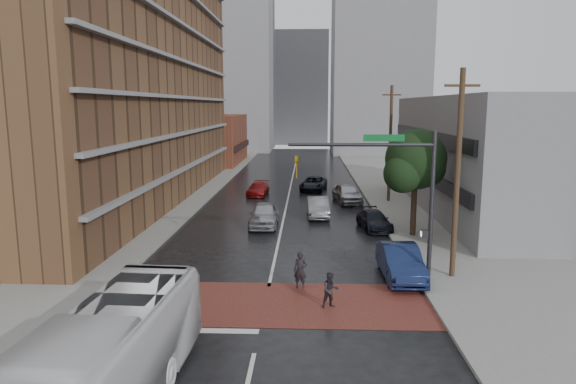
# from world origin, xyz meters

# --- Properties ---
(ground) EXTENTS (160.00, 160.00, 0.00)m
(ground) POSITION_xyz_m (0.00, 0.00, 0.00)
(ground) COLOR black
(ground) RESTS_ON ground
(crosswalk) EXTENTS (14.00, 5.00, 0.02)m
(crosswalk) POSITION_xyz_m (0.00, 0.50, 0.01)
(crosswalk) COLOR maroon
(crosswalk) RESTS_ON ground
(sidewalk_west) EXTENTS (9.00, 90.00, 0.15)m
(sidewalk_west) POSITION_xyz_m (-11.50, 25.00, 0.07)
(sidewalk_west) COLOR gray
(sidewalk_west) RESTS_ON ground
(sidewalk_east) EXTENTS (9.00, 90.00, 0.15)m
(sidewalk_east) POSITION_xyz_m (11.50, 25.00, 0.07)
(sidewalk_east) COLOR gray
(sidewalk_east) RESTS_ON ground
(apartment_block) EXTENTS (10.00, 44.00, 28.00)m
(apartment_block) POSITION_xyz_m (-14.00, 24.00, 14.00)
(apartment_block) COLOR brown
(apartment_block) RESTS_ON ground
(storefront_west) EXTENTS (8.00, 16.00, 7.00)m
(storefront_west) POSITION_xyz_m (-12.00, 54.00, 3.50)
(storefront_west) COLOR brown
(storefront_west) RESTS_ON ground
(building_east) EXTENTS (11.00, 26.00, 9.00)m
(building_east) POSITION_xyz_m (16.50, 20.00, 4.50)
(building_east) COLOR gray
(building_east) RESTS_ON ground
(distant_tower_west) EXTENTS (18.00, 16.00, 32.00)m
(distant_tower_west) POSITION_xyz_m (-14.00, 78.00, 16.00)
(distant_tower_west) COLOR gray
(distant_tower_west) RESTS_ON ground
(distant_tower_east) EXTENTS (16.00, 14.00, 36.00)m
(distant_tower_east) POSITION_xyz_m (14.00, 72.00, 18.00)
(distant_tower_east) COLOR gray
(distant_tower_east) RESTS_ON ground
(distant_tower_center) EXTENTS (12.00, 10.00, 24.00)m
(distant_tower_center) POSITION_xyz_m (0.00, 95.00, 12.00)
(distant_tower_center) COLOR gray
(distant_tower_center) RESTS_ON ground
(street_tree) EXTENTS (4.20, 4.10, 6.90)m
(street_tree) POSITION_xyz_m (8.52, 12.03, 4.73)
(street_tree) COLOR #332319
(street_tree) RESTS_ON ground
(signal_mast) EXTENTS (6.50, 0.30, 7.20)m
(signal_mast) POSITION_xyz_m (5.85, 2.50, 4.73)
(signal_mast) COLOR #2D2D33
(signal_mast) RESTS_ON ground
(utility_pole_near) EXTENTS (1.60, 0.26, 10.00)m
(utility_pole_near) POSITION_xyz_m (8.80, 4.00, 5.14)
(utility_pole_near) COLOR #473321
(utility_pole_near) RESTS_ON ground
(utility_pole_far) EXTENTS (1.60, 0.26, 10.00)m
(utility_pole_far) POSITION_xyz_m (8.80, 24.00, 5.14)
(utility_pole_far) COLOR #473321
(utility_pole_far) RESTS_ON ground
(transit_bus) EXTENTS (3.15, 11.04, 3.04)m
(transit_bus) POSITION_xyz_m (-3.57, -8.27, 1.52)
(transit_bus) COLOR silver
(transit_bus) RESTS_ON ground
(pedestrian_a) EXTENTS (0.69, 0.53, 1.71)m
(pedestrian_a) POSITION_xyz_m (1.47, 2.40, 0.85)
(pedestrian_a) COLOR black
(pedestrian_a) RESTS_ON ground
(pedestrian_b) EXTENTS (0.86, 0.76, 1.50)m
(pedestrian_b) POSITION_xyz_m (2.75, 0.14, 0.75)
(pedestrian_b) COLOR #272127
(pedestrian_b) RESTS_ON ground
(car_travel_a) EXTENTS (1.96, 4.81, 1.63)m
(car_travel_a) POSITION_xyz_m (-1.25, 14.67, 0.82)
(car_travel_a) COLOR #ACAFB4
(car_travel_a) RESTS_ON ground
(car_travel_b) EXTENTS (1.74, 4.53, 1.47)m
(car_travel_b) POSITION_xyz_m (2.57, 17.83, 0.74)
(car_travel_b) COLOR #96989D
(car_travel_b) RESTS_ON ground
(car_travel_c) EXTENTS (2.05, 4.28, 1.20)m
(car_travel_c) POSITION_xyz_m (-2.88, 27.08, 0.60)
(car_travel_c) COLOR maroon
(car_travel_c) RESTS_ON ground
(suv_travel) EXTENTS (3.02, 5.15, 1.35)m
(suv_travel) POSITION_xyz_m (2.35, 30.17, 0.67)
(suv_travel) COLOR black
(suv_travel) RESTS_ON ground
(car_parked_near) EXTENTS (1.83, 4.95, 1.62)m
(car_parked_near) POSITION_xyz_m (6.30, 4.00, 0.81)
(car_parked_near) COLOR #142047
(car_parked_near) RESTS_ON ground
(car_parked_mid) EXTENTS (2.39, 4.51, 1.25)m
(car_parked_mid) POSITION_xyz_m (6.29, 14.05, 0.62)
(car_parked_mid) COLOR black
(car_parked_mid) RESTS_ON ground
(car_parked_far) EXTENTS (2.73, 5.06, 1.64)m
(car_parked_far) POSITION_xyz_m (5.20, 23.75, 0.82)
(car_parked_far) COLOR #B3B5BB
(car_parked_far) RESTS_ON ground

